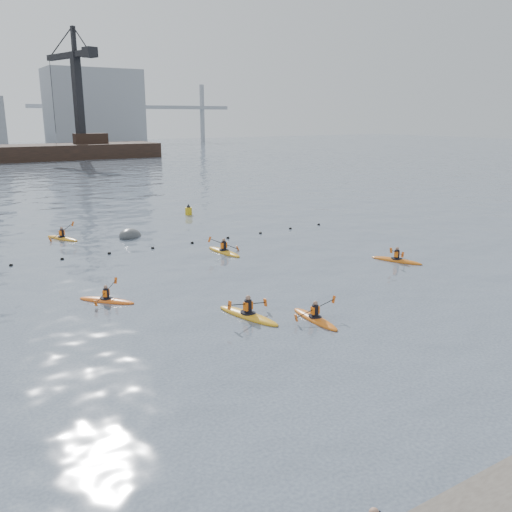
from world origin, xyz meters
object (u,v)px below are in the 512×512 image
object	(u,v)px
kayaker_0	(315,318)
kayaker_1	(248,315)
kayaker_2	(107,300)
mooring_buoy	(130,236)
kayaker_5	(62,238)
kayaker_4	(396,260)
kayaker_3	(224,251)
nav_buoy	(189,211)

from	to	relation	value
kayaker_0	kayaker_1	distance (m)	3.03
kayaker_2	mooring_buoy	bearing A→B (deg)	24.14
kayaker_2	kayaker_5	world-z (taller)	kayaker_5
kayaker_0	kayaker_5	xyz separation A→B (m)	(-5.54, 23.15, 0.00)
kayaker_2	kayaker_4	distance (m)	17.94
kayaker_3	kayaker_5	distance (m)	12.98
nav_buoy	kayaker_3	bearing A→B (deg)	-106.55
kayaker_0	kayaker_4	bearing A→B (deg)	28.65
kayaker_2	nav_buoy	size ratio (longest dim) A/B	2.30
kayaker_5	nav_buoy	xyz separation A→B (m)	(12.45, 4.37, 0.25)
kayaker_0	kayaker_4	xyz separation A→B (m)	(10.69, 5.25, 0.00)
kayaker_1	nav_buoy	xyz separation A→B (m)	(9.22, 25.57, 0.24)
mooring_buoy	nav_buoy	size ratio (longest dim) A/B	2.19
kayaker_0	kayaker_2	world-z (taller)	kayaker_0
kayaker_2	kayaker_4	size ratio (longest dim) A/B	0.80
kayaker_1	mooring_buoy	world-z (taller)	kayaker_1
kayaker_5	mooring_buoy	xyz separation A→B (m)	(4.60, -1.86, -0.10)
kayaker_4	kayaker_5	xyz separation A→B (m)	(-16.23, 17.90, -0.00)
kayaker_0	mooring_buoy	size ratio (longest dim) A/B	1.28
kayaker_1	nav_buoy	distance (m)	27.18
kayaker_3	kayaker_5	size ratio (longest dim) A/B	1.09
kayaker_1	kayaker_3	distance (m)	12.14
kayaker_2	kayaker_4	xyz separation A→B (m)	(17.80, -2.24, 0.01)
kayaker_1	mooring_buoy	size ratio (longest dim) A/B	1.48
kayaker_3	kayaker_4	bearing A→B (deg)	-49.36
mooring_buoy	nav_buoy	world-z (taller)	nav_buoy
kayaker_2	kayaker_4	bearing A→B (deg)	-48.98
kayaker_4	kayaker_3	bearing A→B (deg)	-66.62
kayaker_2	kayaker_3	size ratio (longest dim) A/B	0.74
kayaker_1	nav_buoy	world-z (taller)	kayaker_1
kayaker_2	nav_buoy	bearing A→B (deg)	13.22
kayaker_0	nav_buoy	xyz separation A→B (m)	(6.90, 27.52, 0.25)
kayaker_2	kayaker_1	bearing A→B (deg)	-91.00
kayaker_1	kayaker_0	bearing A→B (deg)	-54.38
kayaker_2	kayaker_3	xyz separation A→B (m)	(9.71, 5.55, 0.02)
kayaker_0	kayaker_4	world-z (taller)	kayaker_4
kayaker_3	kayaker_5	xyz separation A→B (m)	(-8.15, 10.10, -0.01)
kayaker_1	mooring_buoy	distance (m)	19.39
kayaker_0	nav_buoy	size ratio (longest dim) A/B	2.81
kayaker_2	kayaker_5	xyz separation A→B (m)	(1.56, 15.65, 0.01)
kayaker_4	mooring_buoy	bearing A→B (deg)	-76.71
kayaker_0	kayaker_2	xyz separation A→B (m)	(-7.11, 7.49, -0.01)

